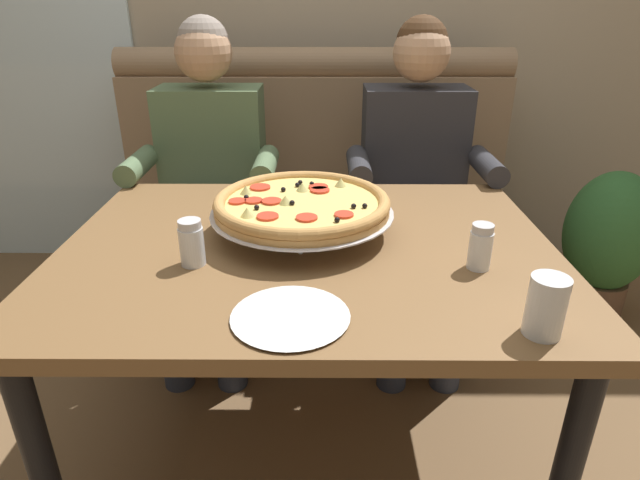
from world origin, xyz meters
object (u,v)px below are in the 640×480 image
at_px(shaker_parmesan, 192,246).
at_px(potted_plant, 607,244).
at_px(booth_bench, 314,222).
at_px(drinking_glass, 545,310).
at_px(diner_left, 209,174).
at_px(plate_near_left, 290,314).
at_px(patio_chair, 101,135).
at_px(shaker_oregano, 480,250).
at_px(diner_right, 416,174).
at_px(pizza, 302,205).
at_px(dining_table, 308,271).

bearing_deg(shaker_parmesan, potted_plant, 30.12).
relative_size(booth_bench, drinking_glass, 14.59).
height_order(booth_bench, diner_left, diner_left).
relative_size(plate_near_left, patio_chair, 0.28).
height_order(plate_near_left, potted_plant, plate_near_left).
distance_m(shaker_oregano, potted_plant, 1.28).
relative_size(shaker_oregano, patio_chair, 0.13).
distance_m(booth_bench, diner_right, 0.57).
bearing_deg(diner_right, diner_left, 180.00).
bearing_deg(plate_near_left, pizza, 88.96).
height_order(dining_table, diner_right, diner_right).
distance_m(pizza, drinking_glass, 0.67).
xyz_separation_m(dining_table, diner_right, (0.40, 0.69, 0.05)).
relative_size(shaker_parmesan, drinking_glass, 0.94).
xyz_separation_m(diner_right, shaker_oregano, (0.01, -0.82, 0.08)).
relative_size(patio_chair, potted_plant, 1.23).
xyz_separation_m(pizza, plate_near_left, (-0.01, -0.43, -0.07)).
xyz_separation_m(diner_right, drinking_glass, (0.06, -1.09, 0.08)).
distance_m(diner_left, plate_near_left, 1.11).
relative_size(diner_right, shaker_oregano, 11.37).
height_order(booth_bench, pizza, booth_bench).
bearing_deg(shaker_oregano, diner_right, 90.86).
relative_size(plate_near_left, potted_plant, 0.35).
distance_m(dining_table, potted_plant, 1.47).
distance_m(booth_bench, potted_plant, 1.25).
bearing_deg(potted_plant, shaker_oregano, -132.83).
bearing_deg(shaker_parmesan, patio_chair, 116.86).
relative_size(plate_near_left, drinking_glass, 2.00).
relative_size(pizza, shaker_parmesan, 4.31).
height_order(diner_left, patio_chair, diner_left).
relative_size(booth_bench, diner_left, 1.39).
height_order(dining_table, potted_plant, dining_table).
height_order(diner_left, shaker_oregano, diner_left).
height_order(booth_bench, shaker_parmesan, booth_bench).
distance_m(plate_near_left, potted_plant, 1.72).
bearing_deg(drinking_glass, dining_table, 138.70).
height_order(pizza, shaker_oregano, pizza).
xyz_separation_m(drinking_glass, patio_chair, (-1.86, 2.51, -0.27)).
distance_m(patio_chair, potted_plant, 2.96).
height_order(diner_right, patio_chair, diner_right).
xyz_separation_m(diner_right, shaker_parmesan, (-0.67, -0.81, 0.08)).
relative_size(dining_table, drinking_glass, 10.59).
distance_m(plate_near_left, patio_chair, 2.82).
bearing_deg(shaker_oregano, shaker_parmesan, 178.72).
height_order(shaker_oregano, potted_plant, shaker_oregano).
bearing_deg(pizza, booth_bench, 88.89).
distance_m(shaker_oregano, shaker_parmesan, 0.68).
relative_size(pizza, potted_plant, 0.70).
relative_size(shaker_oregano, shaker_parmesan, 0.98).
xyz_separation_m(diner_left, diner_right, (0.80, 0.00, 0.00)).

